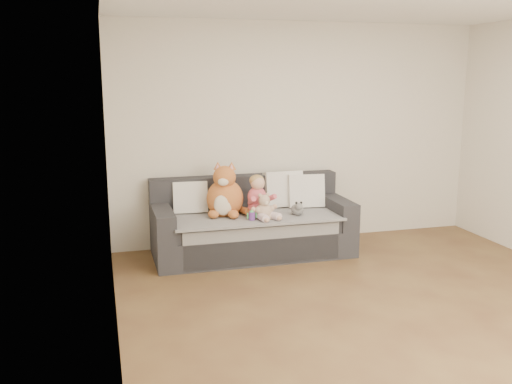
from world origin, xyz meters
TOP-DOWN VIEW (x-y plane):
  - room_shell at (0.00, 0.42)m, footprint 5.00×5.00m
  - sofa at (-0.71, 2.06)m, footprint 2.20×0.94m
  - cushion_left at (-1.37, 2.26)m, footprint 0.39×0.20m
  - cushion_right_back at (-0.26, 2.27)m, footprint 0.46×0.22m
  - cushion_right_front at (-0.02, 2.18)m, footprint 0.44×0.23m
  - toddler at (-0.67, 1.90)m, footprint 0.32×0.47m
  - plush_cat at (-1.02, 2.02)m, footprint 0.48×0.43m
  - teddy_bear at (-0.65, 1.76)m, footprint 0.23×0.17m
  - plush_cow at (-0.25, 1.83)m, footprint 0.13×0.21m
  - sippy_cup at (-0.79, 1.74)m, footprint 0.11×0.07m

SIDE VIEW (x-z plane):
  - sofa at x=-0.71m, z-range -0.12..0.73m
  - sippy_cup at x=-0.79m, z-range 0.48..0.59m
  - plush_cow at x=-0.25m, z-range 0.46..0.62m
  - teddy_bear at x=-0.65m, z-range 0.44..0.73m
  - cushion_left at x=-1.37m, z-range 0.47..0.83m
  - cushion_right_front at x=-0.02m, z-range 0.47..0.86m
  - toddler at x=-0.67m, z-range 0.43..0.90m
  - cushion_right_back at x=-0.26m, z-range 0.47..0.90m
  - plush_cat at x=-1.02m, z-range 0.39..1.01m
  - room_shell at x=0.00m, z-range -1.20..3.80m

